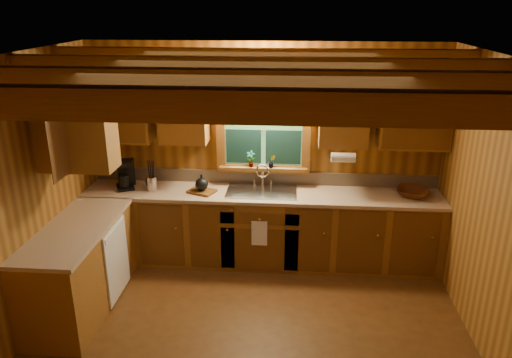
{
  "coord_description": "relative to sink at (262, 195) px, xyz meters",
  "views": [
    {
      "loc": [
        0.38,
        -3.76,
        3.01
      ],
      "look_at": [
        0.0,
        0.8,
        1.35
      ],
      "focal_mm": 34.34,
      "sensor_mm": 36.0,
      "label": 1
    }
  ],
  "objects": [
    {
      "name": "countertop",
      "position": [
        -0.48,
        -0.31,
        0.02
      ],
      "size": [
        4.2,
        2.24,
        0.04
      ],
      "color": "tan",
      "rests_on": "base_cabinets"
    },
    {
      "name": "window",
      "position": [
        0.0,
        0.26,
        0.67
      ],
      "size": [
        1.12,
        0.08,
        1.0
      ],
      "color": "brown",
      "rests_on": "room"
    },
    {
      "name": "backsplash",
      "position": [
        0.0,
        0.28,
        0.12
      ],
      "size": [
        4.2,
        0.02,
        0.16
      ],
      "primitive_type": "cube",
      "color": "tan",
      "rests_on": "room"
    },
    {
      "name": "room",
      "position": [
        0.0,
        -1.6,
        0.44
      ],
      "size": [
        4.2,
        4.2,
        4.2
      ],
      "color": "#563414",
      "rests_on": "ground"
    },
    {
      "name": "teakettle",
      "position": [
        -0.7,
        -0.08,
        0.15
      ],
      "size": [
        0.15,
        0.15,
        0.19
      ],
      "rotation": [
        0.0,
        0.0,
        -0.1
      ],
      "color": "black",
      "rests_on": "cutting_board"
    },
    {
      "name": "ceiling_beams",
      "position": [
        0.0,
        -1.6,
        1.63
      ],
      "size": [
        4.2,
        2.54,
        0.18
      ],
      "color": "brown",
      "rests_on": "room"
    },
    {
      "name": "coffee_maker",
      "position": [
        -1.64,
        0.01,
        0.21
      ],
      "size": [
        0.19,
        0.25,
        0.34
      ],
      "rotation": [
        0.0,
        0.0,
        0.43
      ],
      "color": "black",
      "rests_on": "countertop"
    },
    {
      "name": "paper_towel_roll",
      "position": [
        0.92,
        -0.07,
        0.51
      ],
      "size": [
        0.27,
        0.11,
        0.11
      ],
      "primitive_type": "cylinder",
      "rotation": [
        0.0,
        1.57,
        0.0
      ],
      "color": "white",
      "rests_on": "upper_cabinets"
    },
    {
      "name": "utensil_crock",
      "position": [
        -1.31,
        -0.03,
        0.13
      ],
      "size": [
        0.13,
        0.13,
        0.37
      ],
      "rotation": [
        0.0,
        0.0,
        0.01
      ],
      "color": "silver",
      "rests_on": "countertop"
    },
    {
      "name": "cutting_board",
      "position": [
        -0.7,
        -0.08,
        0.06
      ],
      "size": [
        0.36,
        0.32,
        0.03
      ],
      "primitive_type": "cube",
      "rotation": [
        0.0,
        0.0,
        -0.4
      ],
      "color": "#5B3613",
      "rests_on": "countertop"
    },
    {
      "name": "dish_towel",
      "position": [
        0.0,
        -0.34,
        -0.34
      ],
      "size": [
        0.18,
        0.01,
        0.3
      ],
      "primitive_type": "cube",
      "color": "white",
      "rests_on": "base_cabinets"
    },
    {
      "name": "wall_sconce",
      "position": [
        0.0,
        0.14,
        1.31
      ],
      "size": [
        0.45,
        0.21,
        0.17
      ],
      "color": "black",
      "rests_on": "room"
    },
    {
      "name": "potted_plant_right",
      "position": [
        0.11,
        0.19,
        0.36
      ],
      "size": [
        0.1,
        0.08,
        0.16
      ],
      "primitive_type": "imported",
      "rotation": [
        0.0,
        0.0,
        0.17
      ],
      "color": "#5B3613",
      "rests_on": "window_sill"
    },
    {
      "name": "upper_cabinets",
      "position": [
        -0.56,
        -0.18,
        0.98
      ],
      "size": [
        4.19,
        1.77,
        0.78
      ],
      "color": "brown",
      "rests_on": "room"
    },
    {
      "name": "sink",
      "position": [
        0.0,
        0.0,
        0.0
      ],
      "size": [
        0.82,
        0.48,
        0.43
      ],
      "color": "silver",
      "rests_on": "countertop"
    },
    {
      "name": "dishwasher_panel",
      "position": [
        -1.47,
        -0.92,
        -0.43
      ],
      "size": [
        0.02,
        0.6,
        0.8
      ],
      "primitive_type": "cube",
      "color": "white",
      "rests_on": "base_cabinets"
    },
    {
      "name": "potted_plant_left",
      "position": [
        -0.15,
        0.19,
        0.38
      ],
      "size": [
        0.12,
        0.09,
        0.2
      ],
      "primitive_type": "imported",
      "rotation": [
        0.0,
        0.0,
        -0.15
      ],
      "color": "#5B3613",
      "rests_on": "window_sill"
    },
    {
      "name": "wicker_basket",
      "position": [
        1.74,
        0.0,
        0.09
      ],
      "size": [
        0.46,
        0.46,
        0.09
      ],
      "primitive_type": "imported",
      "rotation": [
        0.0,
        0.0,
        -0.3
      ],
      "color": "#48230C",
      "rests_on": "countertop"
    },
    {
      "name": "window_sill",
      "position": [
        0.0,
        0.22,
        0.26
      ],
      "size": [
        1.06,
        0.14,
        0.04
      ],
      "primitive_type": "cube",
      "color": "brown",
      "rests_on": "room"
    },
    {
      "name": "base_cabinets",
      "position": [
        -0.49,
        -0.32,
        -0.43
      ],
      "size": [
        4.2,
        2.22,
        0.86
      ],
      "color": "brown",
      "rests_on": "ground"
    }
  ]
}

